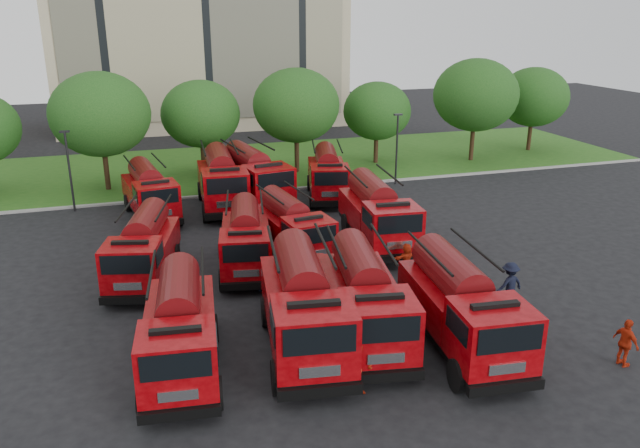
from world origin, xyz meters
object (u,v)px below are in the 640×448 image
(fire_truck_10, at_px, (254,176))
(fire_truck_5, at_px, (246,239))
(fire_truck_2, at_px, (365,298))
(fire_truck_7, at_px, (378,213))
(fire_truck_4, at_px, (143,248))
(firefighter_0, at_px, (511,384))
(firefighter_2, at_px, (622,365))
(firefighter_3, at_px, (507,305))
(firefighter_4, at_px, (264,291))
(fire_truck_11, at_px, (328,174))
(fire_truck_0, at_px, (180,328))
(firefighter_1, at_px, (358,393))
(fire_truck_8, at_px, (150,191))
(fire_truck_6, at_px, (292,226))
(fire_truck_1, at_px, (304,304))
(fire_truck_9, at_px, (222,180))
(fire_truck_3, at_px, (461,306))
(firefighter_5, at_px, (406,274))

(fire_truck_10, bearing_deg, fire_truck_5, -112.67)
(fire_truck_2, distance_m, fire_truck_7, 10.42)
(fire_truck_4, xyz_separation_m, firefighter_0, (11.41, -12.65, -1.58))
(firefighter_2, bearing_deg, firefighter_3, 6.96)
(fire_truck_2, bearing_deg, fire_truck_5, 119.99)
(fire_truck_10, bearing_deg, firefighter_4, -108.90)
(fire_truck_11, bearing_deg, fire_truck_0, -107.00)
(firefighter_1, bearing_deg, fire_truck_0, 165.79)
(fire_truck_8, bearing_deg, fire_truck_6, -59.40)
(fire_truck_1, bearing_deg, fire_truck_7, 62.61)
(fire_truck_9, distance_m, firefighter_3, 20.22)
(fire_truck_1, xyz_separation_m, fire_truck_11, (7.00, 18.73, -0.17))
(fire_truck_3, xyz_separation_m, firefighter_2, (4.94, -2.90, -1.70))
(fire_truck_8, xyz_separation_m, fire_truck_11, (11.62, 0.77, 0.03))
(fire_truck_4, relative_size, fire_truck_7, 0.93)
(fire_truck_4, height_order, firefighter_2, fire_truck_4)
(fire_truck_9, height_order, firefighter_0, fire_truck_9)
(firefighter_1, bearing_deg, firefighter_0, 5.83)
(fire_truck_5, bearing_deg, fire_truck_0, -104.58)
(fire_truck_6, bearing_deg, firefighter_2, -66.69)
(fire_truck_3, distance_m, firefighter_4, 9.28)
(fire_truck_9, bearing_deg, firefighter_5, -59.77)
(fire_truck_8, bearing_deg, firefighter_4, -79.08)
(fire_truck_5, xyz_separation_m, fire_truck_7, (7.39, 1.31, 0.20))
(fire_truck_11, bearing_deg, fire_truck_8, -161.92)
(fire_truck_7, height_order, fire_truck_8, fire_truck_7)
(fire_truck_1, bearing_deg, fire_truck_6, 86.07)
(fire_truck_3, xyz_separation_m, fire_truck_6, (-3.49, 11.16, -0.21))
(fire_truck_4, height_order, fire_truck_10, fire_truck_10)
(fire_truck_2, relative_size, firefighter_1, 4.22)
(fire_truck_7, bearing_deg, fire_truck_4, -168.77)
(fire_truck_3, relative_size, firefighter_4, 4.20)
(fire_truck_9, bearing_deg, fire_truck_0, -99.29)
(fire_truck_9, relative_size, firefighter_4, 4.42)
(firefighter_0, height_order, firefighter_1, firefighter_0)
(fire_truck_8, height_order, firefighter_3, fire_truck_8)
(fire_truck_7, bearing_deg, fire_truck_5, -164.40)
(fire_truck_9, bearing_deg, fire_truck_4, -113.07)
(fire_truck_8, xyz_separation_m, firefighter_5, (11.17, -12.80, -1.59))
(fire_truck_7, height_order, firefighter_2, fire_truck_7)
(firefighter_0, bearing_deg, fire_truck_4, 130.91)
(firefighter_1, xyz_separation_m, firefighter_5, (5.66, 8.55, 0.00))
(fire_truck_2, distance_m, firefighter_0, 5.97)
(fire_truck_2, bearing_deg, firefighter_1, -104.14)
(fire_truck_4, bearing_deg, fire_truck_5, 12.43)
(fire_truck_3, bearing_deg, fire_truck_9, 111.47)
(fire_truck_5, relative_size, firefighter_2, 3.89)
(fire_truck_3, bearing_deg, firefighter_4, 136.14)
(fire_truck_0, height_order, firefighter_1, fire_truck_0)
(fire_truck_3, bearing_deg, firefighter_5, 87.52)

